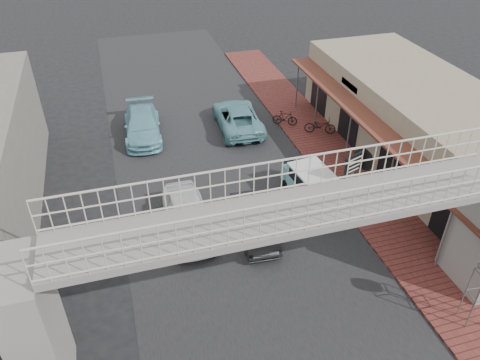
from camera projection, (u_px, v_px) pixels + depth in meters
ground at (249, 250)px, 19.59m from camera, size 120.00×120.00×0.00m
road_strip at (249, 250)px, 19.59m from camera, size 10.00×60.00×0.01m
sidewalk at (355, 184)px, 23.43m from camera, size 3.00×40.00×0.10m
shophouse_row at (429, 129)px, 24.12m from camera, size 7.20×18.00×4.00m
footbridge at (288, 261)px, 14.63m from camera, size 16.40×2.40×6.34m
white_hatchback at (188, 216)px, 20.22m from camera, size 1.86×4.56×1.55m
dark_sedan at (254, 222)px, 20.07m from camera, size 1.62×4.04×1.30m
angkot_curb at (238, 117)px, 27.98m from camera, size 2.70×5.33×1.44m
angkot_far at (142, 125)px, 27.14m from camera, size 2.38×5.10×1.44m
angkot_van at (313, 184)px, 21.63m from camera, size 1.95×3.67×1.73m
motorcycle_near at (320, 126)px, 27.37m from camera, size 1.93×1.33×0.96m
motorcycle_far at (285, 118)px, 28.22m from camera, size 1.54×1.11×0.91m
arrow_sign at (366, 158)px, 20.75m from camera, size 1.83×1.23×3.03m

